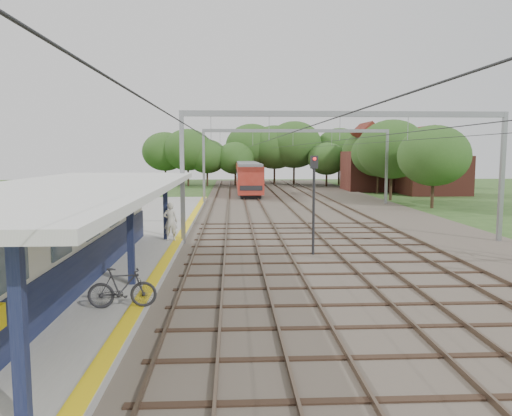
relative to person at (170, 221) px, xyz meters
name	(u,v)px	position (x,y,z in m)	size (l,w,h in m)	color
ground	(338,363)	(5.60, -14.55, -1.34)	(160.00, 160.00, 0.00)	#2D4C1E
ballast_bed	(309,211)	(9.60, 15.45, -1.29)	(18.00, 90.00, 0.10)	#473D33
platform	(132,246)	(-1.90, -0.55, -1.16)	(5.00, 52.00, 0.35)	gray
yellow_stripe	(177,242)	(0.35, -0.55, -0.98)	(0.45, 52.00, 0.01)	yellow
station_building	(52,231)	(-3.28, -7.55, 0.71)	(3.41, 18.00, 3.40)	beige
canopy	(73,189)	(-2.17, -8.55, 2.31)	(6.40, 20.00, 3.44)	#121939
rail_tracks	(279,209)	(7.10, 15.45, -1.16)	(11.80, 88.00, 0.15)	brown
catenary_system	(312,143)	(8.99, 10.73, 4.17)	(17.22, 88.00, 7.00)	gray
tree_band	(278,152)	(9.44, 42.57, 3.58)	(31.72, 30.88, 8.82)	#382619
house_near	(434,169)	(26.60, 31.45, 1.65)	(7.00, 6.12, 7.89)	brown
house_far	(376,165)	(21.60, 37.45, 1.90)	(8.00, 6.12, 8.66)	brown
person	(170,221)	(0.00, 0.00, 0.00)	(0.72, 0.47, 1.98)	beige
bicycle	(122,288)	(-0.04, -11.24, -0.39)	(0.56, 1.97, 1.19)	black
train	(246,174)	(5.10, 41.48, 0.67)	(2.72, 33.89, 3.59)	black
signal_post	(314,192)	(6.95, -2.70, 1.72)	(0.35, 0.29, 4.72)	black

